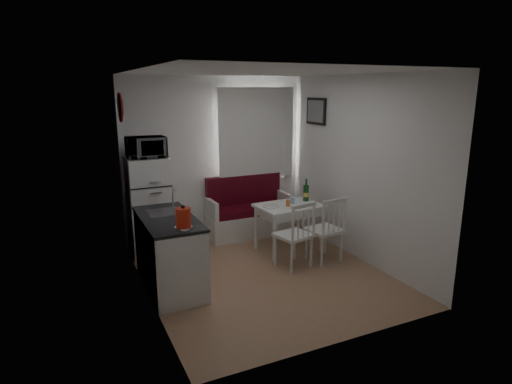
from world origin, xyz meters
TOP-DOWN VIEW (x-y plane):
  - floor at (0.00, 0.00)m, footprint 3.00×3.50m
  - ceiling at (0.00, 0.00)m, footprint 3.00×3.50m
  - wall_back at (0.00, 1.75)m, footprint 3.00×0.02m
  - wall_front at (0.00, -1.75)m, footprint 3.00×0.02m
  - wall_left at (-1.50, 0.00)m, footprint 0.02×3.50m
  - wall_right at (1.50, 0.00)m, footprint 0.02×3.50m
  - window at (0.70, 1.72)m, footprint 1.22×0.06m
  - curtain at (0.70, 1.65)m, footprint 1.35×0.02m
  - kitchen_counter at (-1.20, 0.16)m, footprint 0.62×1.32m
  - wall_sign at (-1.47, 1.45)m, footprint 0.03×0.40m
  - picture_frame at (1.48, 1.10)m, footprint 0.04×0.52m
  - bench at (0.46, 1.51)m, footprint 1.39×0.53m
  - dining_table at (0.74, 0.61)m, footprint 0.99×0.72m
  - chair_left at (0.49, -0.05)m, footprint 0.52×0.50m
  - chair_right at (0.99, -0.05)m, footprint 0.49×0.47m
  - fridge at (-1.18, 1.40)m, footprint 0.58×0.58m
  - microwave at (-1.18, 1.35)m, footprint 0.54×0.36m
  - kettle at (-1.15, -0.38)m, footprint 0.20×0.20m
  - wine_bottle at (1.09, 0.71)m, footprint 0.09×0.09m
  - drinking_glass_orange at (0.69, 0.56)m, footprint 0.06×0.06m
  - drinking_glass_blue at (0.82, 0.66)m, footprint 0.06×0.06m
  - plate at (0.44, 0.63)m, footprint 0.24×0.24m

SIDE VIEW (x-z plane):
  - floor at x=0.00m, z-range -0.01..0.01m
  - bench at x=0.46m, z-range -0.17..0.82m
  - kitchen_counter at x=-1.20m, z-range -0.12..1.04m
  - chair_left at x=0.49m, z-range 0.33..0.83m
  - chair_right at x=0.99m, z-range 0.33..0.84m
  - dining_table at x=0.74m, z-range 0.28..0.99m
  - plate at x=0.44m, z-range 0.71..0.73m
  - fridge at x=-1.18m, z-range 0.00..1.45m
  - drinking_glass_orange at x=0.69m, z-range 0.71..0.81m
  - drinking_glass_blue at x=0.82m, z-range 0.71..0.81m
  - wine_bottle at x=1.09m, z-range 0.71..1.06m
  - kettle at x=-1.15m, z-range 0.90..1.17m
  - wall_back at x=0.00m, z-range 0.00..2.60m
  - wall_front at x=0.00m, z-range 0.00..2.60m
  - wall_left at x=-1.50m, z-range 0.00..2.60m
  - wall_right at x=1.50m, z-range 0.00..2.60m
  - microwave at x=-1.18m, z-range 1.45..1.74m
  - window at x=0.70m, z-range 0.89..2.36m
  - curtain at x=0.70m, z-range 0.93..2.42m
  - picture_frame at x=1.48m, z-range 1.84..2.26m
  - wall_sign at x=-1.47m, z-range 1.95..2.35m
  - ceiling at x=0.00m, z-range 2.59..2.61m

